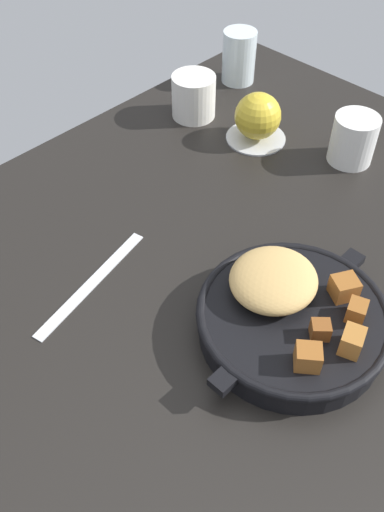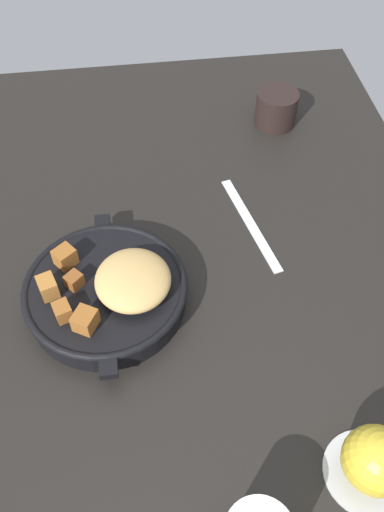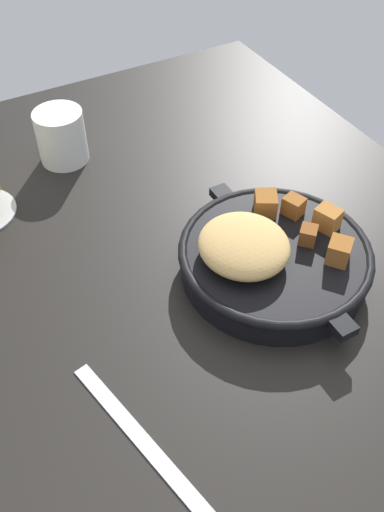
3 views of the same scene
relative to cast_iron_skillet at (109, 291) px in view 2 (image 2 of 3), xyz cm
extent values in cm
cube|color=black|center=(-2.89, 11.94, -4.15)|extent=(119.50, 86.26, 2.40)
cylinder|color=black|center=(-0.15, -0.43, -0.96)|extent=(23.04, 23.04, 3.99)
torus|color=black|center=(-0.15, -0.43, 0.72)|extent=(23.78, 23.78, 1.20)
cube|color=black|center=(12.58, -0.43, 0.44)|extent=(2.64, 2.40, 1.20)
cube|color=black|center=(-12.88, -0.43, 0.44)|extent=(2.64, 2.40, 1.20)
ellipsoid|color=tan|center=(0.75, 3.70, 2.93)|extent=(11.19, 10.71, 3.79)
cube|color=#935623|center=(4.26, -6.07, 2.28)|extent=(3.08, 2.89, 2.48)
cube|color=#A86B2D|center=(0.07, -8.14, 2.51)|extent=(3.56, 3.21, 2.94)
cube|color=brown|center=(-0.85, -4.56, 2.13)|extent=(2.96, 2.97, 2.20)
cube|color=#935623|center=(6.17, -3.05, 2.42)|extent=(4.01, 3.92, 2.78)
cube|color=#935623|center=(-5.06, -5.84, 2.46)|extent=(3.77, 3.82, 2.84)
cylinder|color=#B7BABF|center=(28.79, 29.36, -2.65)|extent=(10.50, 10.50, 0.60)
sphere|color=gold|center=(28.79, 29.36, 1.64)|extent=(7.99, 7.99, 7.99)
cube|color=silver|center=(-12.57, 23.58, -2.77)|extent=(21.49, 6.25, 0.36)
cylinder|color=black|center=(-38.39, 33.59, 0.36)|extent=(7.99, 7.99, 6.63)
camera|label=1|loc=(-38.19, -20.43, 54.73)|focal=39.24mm
camera|label=2|loc=(46.48, 5.91, 64.36)|focal=38.34mm
camera|label=3|loc=(-36.98, 31.32, 49.04)|focal=39.22mm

